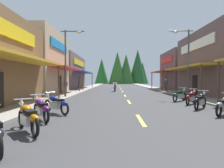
% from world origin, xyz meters
% --- Properties ---
extents(ground, '(10.26, 88.80, 0.10)m').
position_xyz_m(ground, '(0.00, 29.40, -0.05)').
color(ground, '#38383A').
extents(sidewalk_left, '(2.19, 88.80, 0.12)m').
position_xyz_m(sidewalk_left, '(-6.22, 29.40, 0.06)').
color(sidewalk_left, gray).
rests_on(sidewalk_left, ground).
extents(sidewalk_right, '(2.19, 88.80, 0.12)m').
position_xyz_m(sidewalk_right, '(6.22, 29.40, 0.06)').
color(sidewalk_right, gray).
rests_on(sidewalk_right, ground).
extents(centerline_dashes, '(0.16, 63.50, 0.01)m').
position_xyz_m(centerline_dashes, '(0.00, 32.94, 0.01)').
color(centerline_dashes, '#E0C64C').
rests_on(centerline_dashes, ground).
extents(storefront_left_middle, '(10.10, 9.08, 6.98)m').
position_xyz_m(storefront_left_middle, '(-11.44, 23.07, 3.49)').
color(storefront_left_middle, tan).
rests_on(storefront_left_middle, ground).
extents(storefront_left_far, '(9.51, 13.70, 5.81)m').
position_xyz_m(storefront_left_far, '(-11.14, 35.59, 2.91)').
color(storefront_left_far, brown).
rests_on(storefront_left_far, ground).
extents(storefront_right_far, '(10.42, 9.32, 6.16)m').
position_xyz_m(storefront_right_far, '(11.60, 32.90, 3.08)').
color(storefront_right_far, brown).
rests_on(storefront_right_far, ground).
extents(streetlamp_left, '(2.13, 0.30, 6.11)m').
position_xyz_m(streetlamp_left, '(-5.20, 18.65, 3.99)').
color(streetlamp_left, '#474C51').
rests_on(streetlamp_left, ground).
extents(streetlamp_right, '(2.13, 0.30, 6.10)m').
position_xyz_m(streetlamp_right, '(5.20, 18.55, 3.98)').
color(streetlamp_right, '#474C51').
rests_on(streetlamp_right, ground).
extents(motorcycle_parked_right_4, '(1.41, 1.74, 1.04)m').
position_xyz_m(motorcycle_parked_right_4, '(3.80, 12.02, 0.49)').
color(motorcycle_parked_right_4, black).
rests_on(motorcycle_parked_right_4, ground).
extents(motorcycle_parked_right_5, '(1.35, 1.78, 1.04)m').
position_xyz_m(motorcycle_parked_right_5, '(4.05, 14.07, 0.49)').
color(motorcycle_parked_right_5, black).
rests_on(motorcycle_parked_right_5, ground).
extents(motorcycle_parked_right_6, '(1.55, 1.62, 1.04)m').
position_xyz_m(motorcycle_parked_right_6, '(3.88, 15.89, 0.49)').
color(motorcycle_parked_right_6, black).
rests_on(motorcycle_parked_right_6, ground).
extents(motorcycle_parked_left_1, '(1.42, 1.73, 1.04)m').
position_xyz_m(motorcycle_parked_left_1, '(-3.83, 6.96, 0.49)').
color(motorcycle_parked_left_1, black).
rests_on(motorcycle_parked_left_1, ground).
extents(motorcycle_parked_left_2, '(1.32, 1.80, 1.04)m').
position_xyz_m(motorcycle_parked_left_2, '(-4.11, 8.85, 0.49)').
color(motorcycle_parked_left_2, black).
rests_on(motorcycle_parked_left_2, ground).
extents(motorcycle_parked_left_3, '(1.68, 1.48, 1.04)m').
position_xyz_m(motorcycle_parked_left_3, '(-3.96, 10.42, 0.49)').
color(motorcycle_parked_left_3, black).
rests_on(motorcycle_parked_left_3, ground).
extents(rider_cruising_lead, '(0.60, 2.14, 1.57)m').
position_xyz_m(rider_cruising_lead, '(-1.03, 28.07, 0.66)').
color(rider_cruising_lead, black).
rests_on(rider_cruising_lead, ground).
extents(pedestrian_by_shop, '(0.54, 0.36, 1.77)m').
position_xyz_m(pedestrian_by_shop, '(5.90, 27.73, 1.04)').
color(pedestrian_by_shop, maroon).
rests_on(pedestrian_by_shop, ground).
extents(pedestrian_strolling, '(0.51, 0.40, 1.61)m').
position_xyz_m(pedestrian_strolling, '(-6.99, 24.57, 0.93)').
color(pedestrian_strolling, '#726659').
rests_on(pedestrian_strolling, ground).
extents(treeline_backdrop, '(20.40, 9.39, 12.97)m').
position_xyz_m(treeline_backdrop, '(3.24, 75.16, 5.72)').
color(treeline_backdrop, '#306123').
rests_on(treeline_backdrop, ground).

